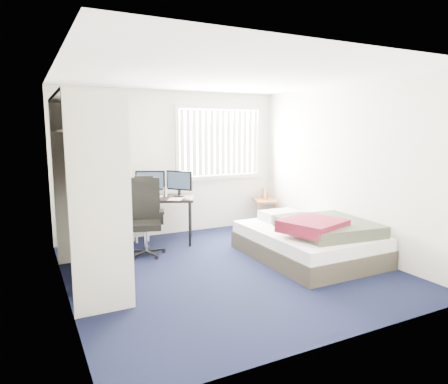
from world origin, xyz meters
TOP-DOWN VIEW (x-y plane):
  - ground at (0.00, 0.00)m, footprint 4.20×4.20m
  - room_shell at (0.00, 0.00)m, footprint 4.20×4.20m
  - window_assembly at (0.90, 2.04)m, footprint 1.72×0.09m
  - closet at (-1.67, 0.27)m, footprint 0.64×1.84m
  - desk at (-0.57, 1.75)m, footprint 1.67×1.25m
  - office_chair at (-0.79, 1.13)m, footprint 0.67×0.67m
  - footstool at (-0.67, 1.83)m, footprint 0.30×0.25m
  - nightstand at (1.75, 1.85)m, footprint 0.63×0.86m
  - bed at (1.26, -0.14)m, footprint 1.49×1.95m
  - pine_box at (-1.65, 0.06)m, footprint 0.46×0.41m

SIDE VIEW (x-z plane):
  - ground at x=0.00m, z-range 0.00..0.00m
  - pine_box at x=-1.65m, z-range 0.00..0.28m
  - footstool at x=-0.67m, z-range 0.06..0.28m
  - bed at x=1.26m, z-range -0.05..0.60m
  - office_chair at x=-0.79m, z-range -0.13..1.02m
  - nightstand at x=1.75m, z-range 0.11..0.82m
  - desk at x=-0.57m, z-range 0.17..1.38m
  - closet at x=-1.67m, z-range 0.24..2.46m
  - room_shell at x=0.00m, z-range -0.59..3.61m
  - window_assembly at x=0.90m, z-range 0.94..2.26m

